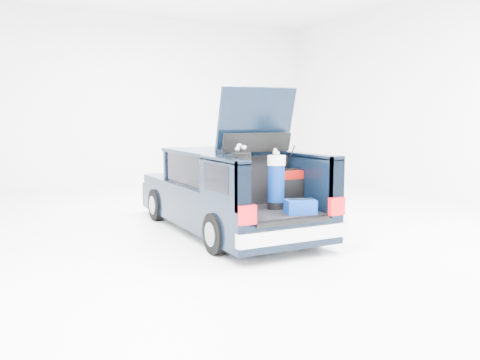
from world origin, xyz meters
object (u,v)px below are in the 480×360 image
blue_duffel (300,207)px  blue_golf_bag (276,182)px  car (225,193)px  black_golf_bag (241,183)px  red_suitcase (290,189)px

blue_duffel → blue_golf_bag: bearing=115.3°
car → black_golf_bag: bearing=-107.2°
red_suitcase → blue_golf_bag: blue_golf_bag is taller
blue_golf_bag → blue_duffel: blue_golf_bag is taller
blue_golf_bag → blue_duffel: (0.10, -0.53, -0.32)m
blue_golf_bag → blue_duffel: 0.62m
red_suitcase → blue_golf_bag: 0.32m
black_golf_bag → car: bearing=89.0°
car → blue_golf_bag: 1.51m
car → red_suitcase: car is taller
car → blue_duffel: size_ratio=9.46×
car → red_suitcase: 1.50m
red_suitcase → blue_duffel: size_ratio=1.24×
car → black_golf_bag: (-0.50, -1.61, 0.39)m
black_golf_bag → blue_duffel: size_ratio=2.08×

